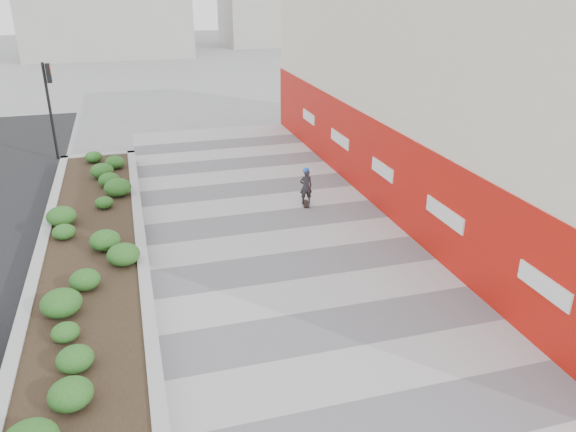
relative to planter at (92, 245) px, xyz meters
name	(u,v)px	position (x,y,z in m)	size (l,w,h in m)	color
ground	(368,377)	(5.50, -7.00, -0.42)	(160.00, 160.00, 0.00)	gray
walkway	(319,301)	(5.50, -4.00, -0.41)	(8.00, 36.00, 0.01)	#A8A8AD
building	(455,86)	(12.48, 1.98, 3.56)	(6.04, 24.08, 8.00)	silver
planter	(92,245)	(0.00, 0.00, 0.00)	(3.00, 18.00, 0.90)	#9E9EA0
traffic_signal_near	(50,97)	(-1.73, 10.50, 2.34)	(0.33, 0.28, 4.20)	black
manhole_cover	(338,298)	(6.00, -4.00, -0.42)	(0.44, 0.44, 0.01)	#595654
skateboarder	(306,186)	(7.13, 2.21, 0.29)	(0.47, 0.75, 1.41)	beige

